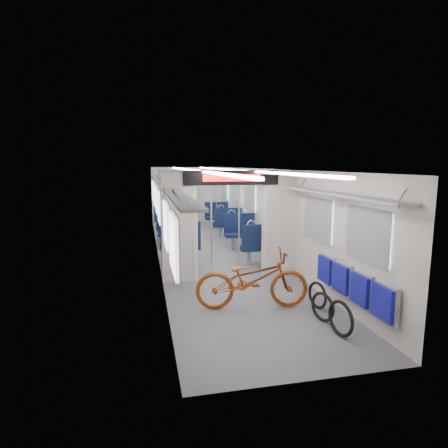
% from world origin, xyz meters
% --- Properties ---
extents(carriage, '(12.00, 12.02, 2.31)m').
position_xyz_m(carriage, '(0.00, -0.27, 1.50)').
color(carriage, '#515456').
rests_on(carriage, ground).
extents(bicycle, '(1.99, 0.89, 1.01)m').
position_xyz_m(bicycle, '(-0.03, -3.75, 0.50)').
color(bicycle, '#8F4114').
rests_on(bicycle, ground).
extents(flip_bench, '(0.12, 2.12, 0.53)m').
position_xyz_m(flip_bench, '(1.35, -4.54, 0.58)').
color(flip_bench, gray).
rests_on(flip_bench, carriage).
extents(bike_hoop_a, '(0.14, 0.53, 0.53)m').
position_xyz_m(bike_hoop_a, '(0.90, -5.05, 0.24)').
color(bike_hoop_a, black).
rests_on(bike_hoop_a, ground).
extents(bike_hoop_b, '(0.20, 0.46, 0.47)m').
position_xyz_m(bike_hoop_b, '(0.88, -4.53, 0.21)').
color(bike_hoop_b, black).
rests_on(bike_hoop_b, ground).
extents(bike_hoop_c, '(0.15, 0.47, 0.47)m').
position_xyz_m(bike_hoop_c, '(1.04, -4.02, 0.21)').
color(bike_hoop_c, black).
rests_on(bike_hoop_c, ground).
extents(seat_bay_near_left, '(0.96, 2.32, 1.17)m').
position_xyz_m(seat_bay_near_left, '(-0.94, 0.38, 0.57)').
color(seat_bay_near_left, '#0B1734').
rests_on(seat_bay_near_left, ground).
extents(seat_bay_near_right, '(0.92, 2.13, 1.12)m').
position_xyz_m(seat_bay_near_right, '(0.93, -0.17, 0.55)').
color(seat_bay_near_right, '#0B1734').
rests_on(seat_bay_near_right, ground).
extents(seat_bay_far_left, '(0.95, 2.28, 1.16)m').
position_xyz_m(seat_bay_far_left, '(-0.93, 3.37, 0.57)').
color(seat_bay_far_left, '#0B1734').
rests_on(seat_bay_far_left, ground).
extents(seat_bay_far_right, '(0.91, 2.08, 1.10)m').
position_xyz_m(seat_bay_far_right, '(0.93, 3.36, 0.54)').
color(seat_bay_far_right, '#0B1734').
rests_on(seat_bay_far_right, ground).
extents(stanchion_near_left, '(0.04, 0.04, 2.30)m').
position_xyz_m(stanchion_near_left, '(-0.31, -1.42, 1.15)').
color(stanchion_near_left, silver).
rests_on(stanchion_near_left, ground).
extents(stanchion_near_right, '(0.04, 0.04, 2.30)m').
position_xyz_m(stanchion_near_right, '(0.32, -1.49, 1.15)').
color(stanchion_near_right, silver).
rests_on(stanchion_near_right, ground).
extents(stanchion_far_left, '(0.04, 0.04, 2.30)m').
position_xyz_m(stanchion_far_left, '(-0.23, 1.67, 1.15)').
color(stanchion_far_left, silver).
rests_on(stanchion_far_left, ground).
extents(stanchion_far_right, '(0.04, 0.04, 2.30)m').
position_xyz_m(stanchion_far_right, '(0.26, 1.72, 1.15)').
color(stanchion_far_right, silver).
rests_on(stanchion_far_right, ground).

